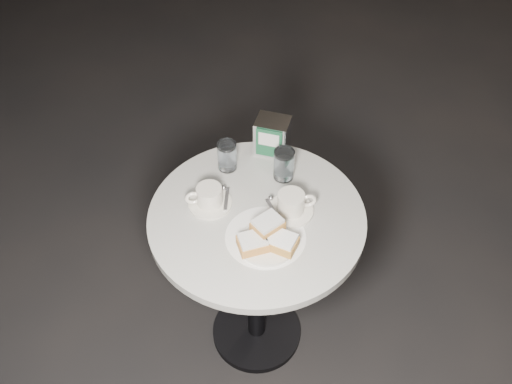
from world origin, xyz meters
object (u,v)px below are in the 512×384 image
(cafe_table, at_px, (257,252))
(water_glass_left, at_px, (227,156))
(coffee_cup_right, at_px, (291,204))
(napkin_dispenser, at_px, (272,136))
(beignet_plate, at_px, (267,239))
(water_glass_right, at_px, (284,165))
(coffee_cup_left, at_px, (209,197))

(cafe_table, xyz_separation_m, water_glass_left, (-0.07, 0.23, 0.25))
(cafe_table, bearing_deg, coffee_cup_right, 0.03)
(water_glass_left, relative_size, napkin_dispenser, 0.75)
(water_glass_left, bearing_deg, napkin_dispenser, 21.80)
(coffee_cup_right, bearing_deg, beignet_plate, -126.72)
(coffee_cup_right, relative_size, water_glass_right, 1.39)
(coffee_cup_right, bearing_deg, cafe_table, -179.66)
(cafe_table, bearing_deg, beignet_plate, -83.38)
(cafe_table, distance_m, beignet_plate, 0.26)
(coffee_cup_right, distance_m, water_glass_right, 0.16)
(water_glass_right, bearing_deg, water_glass_left, 159.27)
(beignet_plate, bearing_deg, coffee_cup_right, 52.97)
(coffee_cup_right, xyz_separation_m, water_glass_right, (0.00, 0.16, 0.02))
(cafe_table, height_order, water_glass_left, water_glass_left)
(beignet_plate, xyz_separation_m, napkin_dispenser, (0.08, 0.42, 0.04))
(beignet_plate, xyz_separation_m, water_glass_left, (-0.09, 0.36, 0.02))
(beignet_plate, bearing_deg, water_glass_right, 71.21)
(coffee_cup_left, xyz_separation_m, water_glass_left, (0.07, 0.16, 0.02))
(cafe_table, relative_size, water_glass_right, 6.59)
(coffee_cup_right, distance_m, napkin_dispenser, 0.30)
(coffee_cup_left, xyz_separation_m, napkin_dispenser, (0.24, 0.23, 0.04))
(cafe_table, bearing_deg, water_glass_left, 107.28)
(coffee_cup_left, xyz_separation_m, coffee_cup_right, (0.26, -0.07, 0.00))
(coffee_cup_right, bearing_deg, water_glass_right, 89.57)
(beignet_plate, relative_size, coffee_cup_right, 1.25)
(cafe_table, xyz_separation_m, napkin_dispenser, (0.09, 0.30, 0.27))
(cafe_table, xyz_separation_m, coffee_cup_right, (0.11, 0.00, 0.23))
(napkin_dispenser, bearing_deg, coffee_cup_left, -112.66)
(beignet_plate, distance_m, napkin_dispenser, 0.43)
(beignet_plate, height_order, coffee_cup_left, beignet_plate)
(napkin_dispenser, bearing_deg, water_glass_left, -134.78)
(beignet_plate, xyz_separation_m, coffee_cup_left, (-0.16, 0.19, 0.00))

